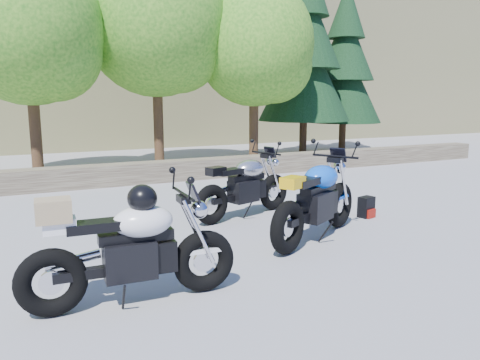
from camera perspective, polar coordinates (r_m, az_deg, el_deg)
name	(u,v)px	position (r m, az deg, el deg)	size (l,w,h in m)	color
ground	(258,244)	(6.74, 2.23, -7.76)	(90.00, 90.00, 0.00)	gray
stone_wall	(152,172)	(11.70, -10.63, 0.96)	(22.00, 0.55, 0.50)	#493D30
hillside	(101,15)	(34.62, -16.57, 18.68)	(80.00, 30.00, 15.00)	olive
tree_decid_left	(33,31)	(12.90, -23.95, 16.22)	(3.67, 3.67, 5.62)	#382314
tree_decid_mid	(160,25)	(13.91, -9.75, 18.08)	(4.08, 4.08, 6.24)	#382314
tree_decid_right	(258,48)	(14.36, 2.24, 15.78)	(3.54, 3.54, 5.41)	#382314
conifer_near	(305,49)	(16.73, 7.93, 15.50)	(3.17, 3.17, 7.06)	#382314
conifer_far	(345,65)	(18.47, 12.67, 13.55)	(2.82, 2.82, 6.27)	#382314
silver_bike	(245,187)	(8.12, 0.61, -0.81)	(2.12, 0.90, 1.09)	black
white_bike	(130,247)	(4.82, -13.24, -7.91)	(2.20, 0.70, 1.21)	black
blue_bike	(317,201)	(6.90, 9.35, -2.49)	(2.17, 1.27, 1.19)	black
backpack	(366,207)	(8.43, 15.17, -3.24)	(0.31, 0.28, 0.36)	black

